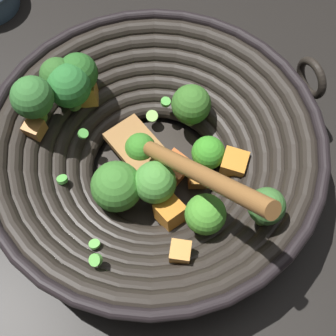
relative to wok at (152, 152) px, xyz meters
name	(u,v)px	position (x,y,z in m)	size (l,w,h in m)	color
ground_plane	(155,175)	(0.00, 0.00, -0.06)	(4.00, 4.00, 0.00)	black
wok	(152,152)	(0.00, 0.00, 0.00)	(0.42, 0.40, 0.21)	black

